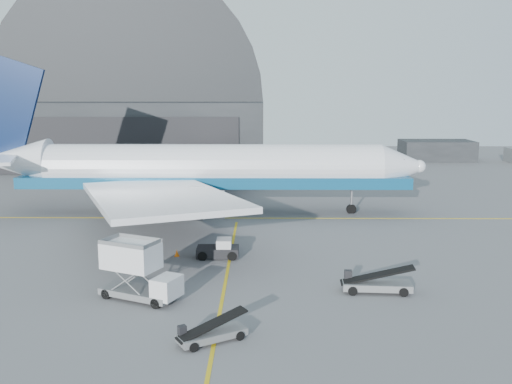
{
  "coord_description": "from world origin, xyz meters",
  "views": [
    {
      "loc": [
        2.73,
        -42.67,
        14.57
      ],
      "look_at": [
        2.19,
        11.9,
        4.5
      ],
      "focal_mm": 40.0,
      "sensor_mm": 36.0,
      "label": 1
    }
  ],
  "objects_px": {
    "belt_loader_a": "(211,333)",
    "airliner": "(196,169)",
    "catering_truck": "(137,271)",
    "pushback_tug": "(219,250)",
    "belt_loader_b": "(376,284)"
  },
  "relations": [
    {
      "from": "airliner",
      "to": "pushback_tug",
      "type": "height_order",
      "value": "airliner"
    },
    {
      "from": "pushback_tug",
      "to": "belt_loader_b",
      "type": "relative_size",
      "value": 0.69
    },
    {
      "from": "pushback_tug",
      "to": "belt_loader_a",
      "type": "xyz_separation_m",
      "value": [
        0.78,
        -16.71,
        -0.12
      ]
    },
    {
      "from": "airliner",
      "to": "belt_loader_a",
      "type": "height_order",
      "value": "airliner"
    },
    {
      "from": "catering_truck",
      "to": "pushback_tug",
      "type": "bearing_deg",
      "value": 88.29
    },
    {
      "from": "airliner",
      "to": "belt_loader_a",
      "type": "relative_size",
      "value": 12.74
    },
    {
      "from": "belt_loader_a",
      "to": "airliner",
      "type": "bearing_deg",
      "value": 66.89
    },
    {
      "from": "belt_loader_b",
      "to": "belt_loader_a",
      "type": "bearing_deg",
      "value": -139.91
    },
    {
      "from": "pushback_tug",
      "to": "belt_loader_b",
      "type": "distance_m",
      "value": 14.63
    },
    {
      "from": "catering_truck",
      "to": "belt_loader_a",
      "type": "bearing_deg",
      "value": -25.3
    },
    {
      "from": "belt_loader_a",
      "to": "catering_truck",
      "type": "bearing_deg",
      "value": 99.24
    },
    {
      "from": "catering_truck",
      "to": "belt_loader_b",
      "type": "relative_size",
      "value": 1.16
    },
    {
      "from": "airliner",
      "to": "belt_loader_a",
      "type": "distance_m",
      "value": 35.02
    },
    {
      "from": "catering_truck",
      "to": "belt_loader_b",
      "type": "distance_m",
      "value": 16.97
    },
    {
      "from": "airliner",
      "to": "catering_truck",
      "type": "bearing_deg",
      "value": -91.97
    }
  ]
}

